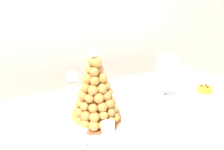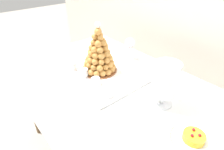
{
  "view_description": "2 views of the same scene",
  "coord_description": "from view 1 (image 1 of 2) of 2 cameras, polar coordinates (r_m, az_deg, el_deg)",
  "views": [
    {
      "loc": [
        -0.6,
        -0.73,
        1.3
      ],
      "look_at": [
        -0.16,
        0.05,
        0.99
      ],
      "focal_mm": 31.04,
      "sensor_mm": 36.0,
      "label": 1
    },
    {
      "loc": [
        0.68,
        -0.66,
        1.48
      ],
      "look_at": [
        -0.06,
        -0.04,
        0.87
      ],
      "focal_mm": 30.22,
      "sensor_mm": 36.0,
      "label": 2
    }
  ],
  "objects": [
    {
      "name": "backdrop_wall",
      "position": [
        1.77,
        -9.67,
        17.54
      ],
      "size": [
        4.8,
        0.1,
        2.5
      ],
      "primitive_type": "cube",
      "color": "silver",
      "rests_on": "ground_plane"
    },
    {
      "name": "buffet_table",
      "position": [
        1.12,
        8.93,
        -13.36
      ],
      "size": [
        1.72,
        0.97,
        0.77
      ],
      "color": "brown",
      "rests_on": "ground_plane"
    },
    {
      "name": "serving_tray",
      "position": [
        0.98,
        -0.67,
        -12.99
      ],
      "size": [
        0.54,
        0.44,
        0.02
      ],
      "color": "white",
      "rests_on": "buffet_table"
    },
    {
      "name": "croquembouche",
      "position": [
        0.91,
        -4.9,
        -5.61
      ],
      "size": [
        0.25,
        0.25,
        0.35
      ],
      "color": "brown",
      "rests_on": "serving_tray"
    },
    {
      "name": "dessert_cup_left",
      "position": [
        0.81,
        -9.86,
        -18.61
      ],
      "size": [
        0.06,
        0.06,
        0.05
      ],
      "color": "silver",
      "rests_on": "serving_tray"
    },
    {
      "name": "dessert_cup_mid_left",
      "position": [
        0.86,
        -1.18,
        -15.61
      ],
      "size": [
        0.06,
        0.06,
        0.06
      ],
      "color": "silver",
      "rests_on": "serving_tray"
    },
    {
      "name": "dessert_cup_centre",
      "position": [
        0.92,
        6.1,
        -13.36
      ],
      "size": [
        0.06,
        0.06,
        0.05
      ],
      "color": "silver",
      "rests_on": "serving_tray"
    },
    {
      "name": "dessert_cup_mid_right",
      "position": [
        0.99,
        13.36,
        -11.42
      ],
      "size": [
        0.05,
        0.05,
        0.05
      ],
      "color": "silver",
      "rests_on": "serving_tray"
    },
    {
      "name": "creme_brulee_ramekin",
      "position": [
        0.91,
        -9.17,
        -14.53
      ],
      "size": [
        0.1,
        0.1,
        0.03
      ],
      "color": "white",
      "rests_on": "serving_tray"
    },
    {
      "name": "macaron_goblet",
      "position": [
        1.22,
        16.08,
        1.32
      ],
      "size": [
        0.14,
        0.14,
        0.27
      ],
      "color": "white",
      "rests_on": "buffet_table"
    },
    {
      "name": "fruit_tart_plate",
      "position": [
        1.4,
        25.58,
        -4.18
      ],
      "size": [
        0.21,
        0.21,
        0.05
      ],
      "color": "white",
      "rests_on": "buffet_table"
    },
    {
      "name": "wine_glass",
      "position": [
        1.18,
        -11.58,
        -0.75
      ],
      "size": [
        0.08,
        0.08,
        0.17
      ],
      "color": "silver",
      "rests_on": "buffet_table"
    }
  ]
}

